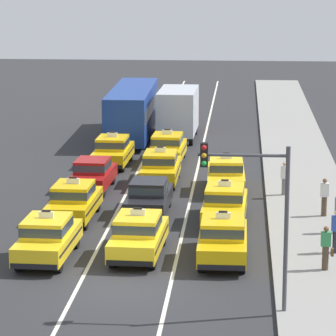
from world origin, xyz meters
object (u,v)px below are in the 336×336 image
object	(u,v)px
pedestrian_near_crosswalk	(326,248)
traffic_light_pole	(256,199)
taxi_left_second	(74,201)
taxi_left_fourth	(113,150)
sedan_left_third	(93,174)
bus_left_fifth	(132,110)
box_truck_center_fifth	(179,111)
taxi_right_nearest	(223,238)
taxi_center_fourth	(167,148)
taxi_left_sixth	(146,103)
taxi_right_second	(225,203)
taxi_center_nearest	(138,234)
sedan_center_second	(149,196)
taxi_left_nearest	(48,237)
taxi_center_third	(160,167)
pedestrian_trailing	(284,178)
pedestrian_mid_block	(324,197)
pedestrian_by_storefront	(336,232)
taxi_right_third	(226,174)

from	to	relation	value
pedestrian_near_crosswalk	traffic_light_pole	world-z (taller)	traffic_light_pole
taxi_left_second	taxi_left_fourth	xyz separation A→B (m)	(0.15, 11.50, 0.00)
sedan_left_third	bus_left_fifth	bearing A→B (deg)	88.99
box_truck_center_fifth	taxi_right_nearest	bearing A→B (deg)	-82.44
taxi_left_fourth	taxi_center_fourth	world-z (taller)	same
taxi_left_sixth	traffic_light_pole	size ratio (longest dim) A/B	0.82
bus_left_fifth	taxi_left_sixth	size ratio (longest dim) A/B	2.45
taxi_left_fourth	taxi_right_second	size ratio (longest dim) A/B	1.00
taxi_left_fourth	taxi_right_nearest	size ratio (longest dim) A/B	1.01
taxi_right_nearest	taxi_center_nearest	bearing A→B (deg)	175.85
bus_left_fifth	taxi_right_nearest	world-z (taller)	bus_left_fifth
taxi_center_nearest	sedan_center_second	distance (m)	6.29
taxi_left_sixth	taxi_left_fourth	bearing A→B (deg)	-90.05
taxi_left_nearest	taxi_left_second	world-z (taller)	same
taxi_left_nearest	taxi_center_third	xyz separation A→B (m)	(3.16, 13.09, 0.00)
taxi_left_second	sedan_left_third	distance (m)	5.64
bus_left_fifth	taxi_left_second	bearing A→B (deg)	-90.58
taxi_left_fourth	pedestrian_trailing	xyz separation A→B (m)	(9.20, -6.68, 0.09)
taxi_center_fourth	pedestrian_trailing	xyz separation A→B (m)	(6.25, -7.78, 0.09)
pedestrian_near_crosswalk	taxi_center_fourth	bearing A→B (deg)	110.76
sedan_left_third	sedan_center_second	distance (m)	5.50
sedan_center_second	pedestrian_mid_block	size ratio (longest dim) A/B	2.58
taxi_left_nearest	taxi_center_third	bearing A→B (deg)	76.43
sedan_left_third	box_truck_center_fifth	world-z (taller)	box_truck_center_fifth
taxi_left_second	pedestrian_mid_block	distance (m)	10.99
taxi_left_fourth	sedan_center_second	world-z (taller)	taxi_left_fourth
pedestrian_near_crosswalk	pedestrian_trailing	distance (m)	11.49
taxi_center_third	taxi_right_nearest	bearing A→B (deg)	-74.71
taxi_left_nearest	taxi_center_fourth	xyz separation A→B (m)	(3.10, 18.33, 0.00)
sedan_center_second	pedestrian_by_storefront	xyz separation A→B (m)	(7.74, -5.68, 0.14)
taxi_left_second	sedan_left_third	size ratio (longest dim) A/B	1.05
taxi_center_nearest	box_truck_center_fifth	distance (m)	25.49
taxi_left_second	taxi_center_fourth	world-z (taller)	same
sedan_center_second	taxi_right_second	size ratio (longest dim) A/B	0.94
box_truck_center_fifth	taxi_right_second	bearing A→B (deg)	-80.61
taxi_right_nearest	pedestrian_by_storefront	xyz separation A→B (m)	(4.29, 0.84, 0.11)
taxi_right_second	sedan_center_second	bearing A→B (deg)	160.88
taxi_left_second	taxi_center_fourth	size ratio (longest dim) A/B	1.00
taxi_left_second	taxi_center_nearest	world-z (taller)	same
taxi_left_fourth	pedestrian_near_crosswalk	xyz separation A→B (m)	(10.24, -18.12, 0.09)
taxi_left_fourth	pedestrian_by_storefront	xyz separation A→B (m)	(10.78, -15.99, 0.11)
taxi_right_nearest	pedestrian_mid_block	size ratio (longest dim) A/B	2.71
taxi_left_second	pedestrian_by_storefront	world-z (taller)	taxi_left_second
taxi_right_third	pedestrian_mid_block	world-z (taller)	taxi_right_third
taxi_center_nearest	box_truck_center_fifth	bearing A→B (deg)	90.39
sedan_center_second	pedestrian_near_crosswalk	world-z (taller)	pedestrian_near_crosswalk
traffic_light_pole	bus_left_fifth	bearing A→B (deg)	103.51
pedestrian_trailing	bus_left_fifth	bearing A→B (deg)	120.24
sedan_left_third	pedestrian_mid_block	size ratio (longest dim) A/B	2.59
taxi_right_nearest	taxi_left_second	bearing A→B (deg)	141.28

